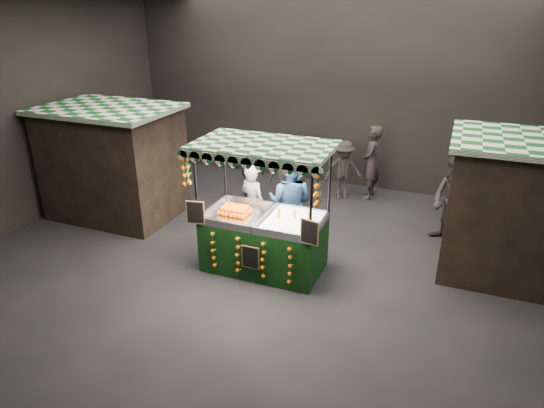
% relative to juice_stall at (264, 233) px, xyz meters
% --- Properties ---
extents(ground, '(12.00, 12.00, 0.00)m').
position_rel_juice_stall_xyz_m(ground, '(0.13, 0.13, -0.77)').
color(ground, black).
rests_on(ground, ground).
extents(market_hall, '(12.10, 10.10, 5.05)m').
position_rel_juice_stall_xyz_m(market_hall, '(0.13, 0.13, 2.61)').
color(market_hall, black).
rests_on(market_hall, ground).
extents(neighbour_stall_left, '(3.00, 2.20, 2.60)m').
position_rel_juice_stall_xyz_m(neighbour_stall_left, '(-4.27, 1.13, 0.54)').
color(neighbour_stall_left, black).
rests_on(neighbour_stall_left, ground).
extents(neighbour_stall_right, '(3.00, 2.20, 2.60)m').
position_rel_juice_stall_xyz_m(neighbour_stall_right, '(4.53, 1.63, 0.54)').
color(neighbour_stall_right, black).
rests_on(neighbour_stall_right, ground).
extents(juice_stall, '(2.57, 1.51, 2.49)m').
position_rel_juice_stall_xyz_m(juice_stall, '(0.00, 0.00, 0.00)').
color(juice_stall, black).
rests_on(juice_stall, ground).
extents(vendor_grey, '(0.74, 0.61, 1.73)m').
position_rel_juice_stall_xyz_m(vendor_grey, '(-0.64, 0.96, 0.09)').
color(vendor_grey, gray).
rests_on(vendor_grey, ground).
extents(vendor_blue, '(0.97, 0.76, 1.98)m').
position_rel_juice_stall_xyz_m(vendor_blue, '(0.15, 1.06, 0.22)').
color(vendor_blue, navy).
rests_on(vendor_blue, ground).
extents(shopper_0, '(0.79, 0.71, 1.82)m').
position_rel_juice_stall_xyz_m(shopper_0, '(-0.35, 2.83, 0.14)').
color(shopper_0, '#2B2523').
rests_on(shopper_0, ground).
extents(shopper_1, '(1.19, 1.16, 1.92)m').
position_rel_juice_stall_xyz_m(shopper_1, '(3.24, 2.37, 0.19)').
color(shopper_1, '#2D2625').
rests_on(shopper_1, ground).
extents(shopper_2, '(0.94, 0.56, 1.50)m').
position_rel_juice_stall_xyz_m(shopper_2, '(-1.72, 3.20, -0.02)').
color(shopper_2, '#282321').
rests_on(shopper_2, ground).
extents(shopper_3, '(1.15, 0.96, 1.54)m').
position_rel_juice_stall_xyz_m(shopper_3, '(0.53, 4.07, 0.00)').
color(shopper_3, '#282321').
rests_on(shopper_3, ground).
extents(shopper_4, '(1.02, 0.87, 1.76)m').
position_rel_juice_stall_xyz_m(shopper_4, '(-0.61, 2.85, 0.11)').
color(shopper_4, '#2D2524').
rests_on(shopper_4, ground).
extents(shopper_5, '(0.86, 1.55, 1.59)m').
position_rel_juice_stall_xyz_m(shopper_5, '(3.50, 2.48, 0.03)').
color(shopper_5, '#2E2725').
rests_on(shopper_5, ground).
extents(shopper_6, '(0.48, 0.71, 1.91)m').
position_rel_juice_stall_xyz_m(shopper_6, '(1.16, 4.38, 0.19)').
color(shopper_6, '#2E2825').
rests_on(shopper_6, ground).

